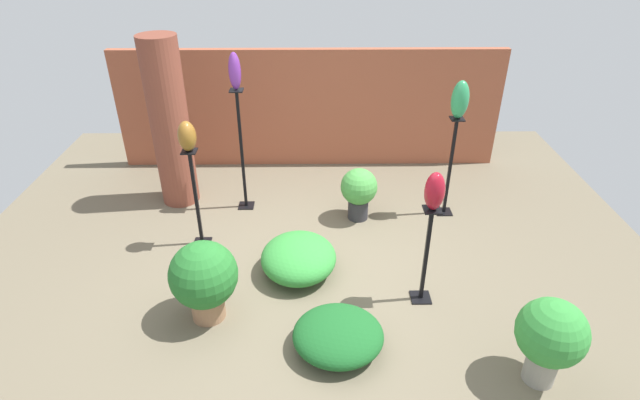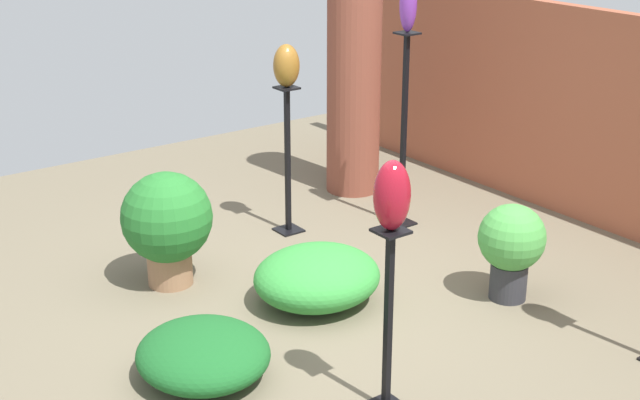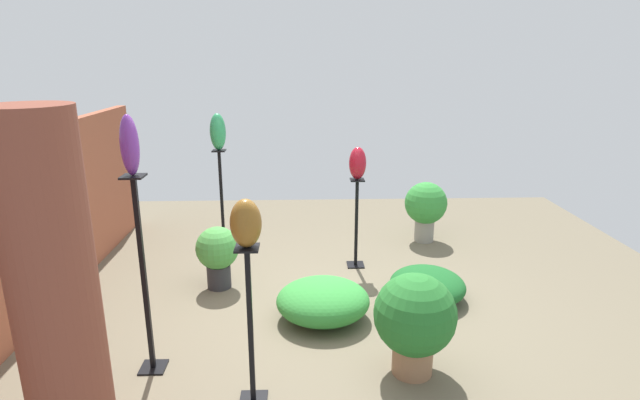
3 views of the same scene
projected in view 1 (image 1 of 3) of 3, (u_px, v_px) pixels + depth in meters
ground_plane at (308, 277)px, 5.36m from camera, size 8.00×8.00×0.00m
brick_wall_back at (309, 109)px, 7.33m from camera, size 5.60×0.12×1.75m
brick_pillar at (170, 124)px, 6.24m from camera, size 0.48×0.48×2.18m
pedestal_bronze at (197, 203)px, 5.62m from camera, size 0.20×0.20×1.20m
pedestal_violet at (242, 156)px, 6.25m from camera, size 0.20×0.20×1.59m
pedestal_ruby at (425, 260)px, 4.82m from camera, size 0.20×0.20×1.06m
pedestal_jade at (449, 171)px, 6.19m from camera, size 0.20×0.20×1.30m
art_vase_bronze at (187, 136)px, 5.21m from camera, size 0.19×0.21×0.33m
art_vase_violet at (235, 71)px, 5.71m from camera, size 0.14×0.13×0.44m
art_vase_ruby at (435, 191)px, 4.43m from camera, size 0.18×0.20×0.37m
art_vase_jade at (460, 100)px, 5.72m from camera, size 0.20×0.19×0.45m
potted_plant_near_pillar at (359, 190)px, 6.18m from camera, size 0.46×0.46×0.68m
potted_plant_front_right at (204, 277)px, 4.61m from camera, size 0.64×0.64×0.83m
potted_plant_back_center at (551, 336)px, 3.95m from camera, size 0.56×0.56×0.81m
foliage_bed_east at (338, 335)px, 4.42m from camera, size 0.81×0.77×0.30m
foliage_bed_west at (299, 258)px, 5.34m from camera, size 0.81×0.88×0.38m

